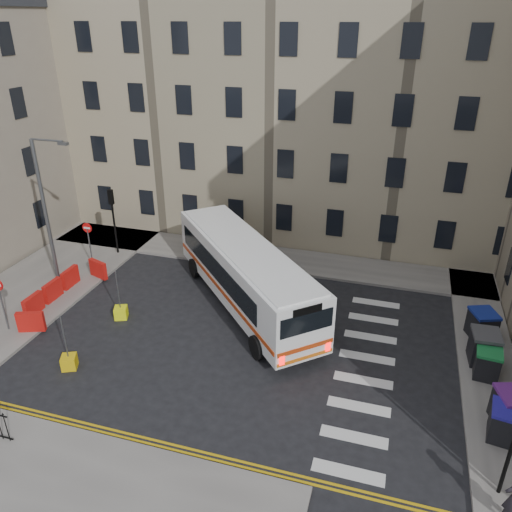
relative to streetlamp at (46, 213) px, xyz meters
The scene contains 18 objects.
ground 13.85m from the streetlamp, ahead, with size 120.00×120.00×0.00m, color black.
pavement_north 10.52m from the streetlamp, 43.32° to the left, with size 36.00×3.20×0.15m, color slate.
pavement_east 22.50m from the streetlamp, ahead, with size 2.40×26.00×0.15m, color slate.
pavement_west 4.49m from the streetlamp, 135.00° to the right, with size 6.00×22.00×0.15m, color slate.
terrace_north 15.38m from the streetlamp, 66.04° to the left, with size 38.30×10.80×17.20m.
traffic_light_nw 4.84m from the streetlamp, 77.47° to the left, with size 0.28×0.22×4.10m.
streetlamp is the anchor object (origin of this frame).
no_entry_north 3.41m from the streetlamp, 78.69° to the left, with size 0.60×0.08×3.00m.
no_entry_south 5.06m from the streetlamp, 83.66° to the right, with size 0.60×0.08×3.00m.
roadworks_barriers 4.15m from the streetlamp, 52.28° to the right, with size 1.66×6.26×1.00m.
bus 10.84m from the streetlamp, ahead, with size 10.14×10.80×3.29m.
wheelie_bin_a 22.82m from the streetlamp, 12.89° to the right, with size 1.16×1.28×1.27m.
wheelie_bin_b 22.95m from the streetlamp, 10.86° to the right, with size 1.39×1.50×1.37m.
wheelie_bin_c 22.11m from the streetlamp, ahead, with size 1.08×1.22×1.25m.
wheelie_bin_d 22.00m from the streetlamp, ahead, with size 1.20×1.36×1.44m.
wheelie_bin_e 22.15m from the streetlamp, ahead, with size 1.42×1.51×1.34m.
bollard_yellow 6.70m from the streetlamp, 20.76° to the right, with size 0.60×0.60×0.60m, color #F1FA0D.
bollard_chevron 8.74m from the streetlamp, 50.53° to the right, with size 0.60×0.60×0.60m, color #DEB30D.
Camera 1 is at (4.47, -18.03, 13.58)m, focal length 35.00 mm.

